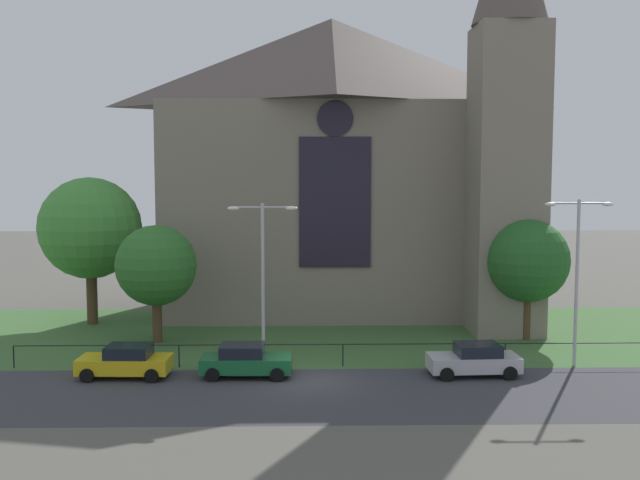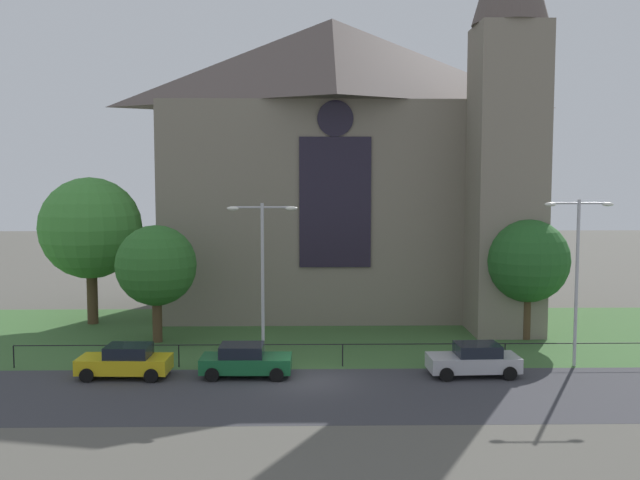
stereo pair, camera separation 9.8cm
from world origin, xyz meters
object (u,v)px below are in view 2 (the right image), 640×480
Objects in this scene: parked_car_yellow at (125,361)px; parked_car_silver at (474,360)px; tree_right_near at (528,261)px; parked_car_green at (245,361)px; streetlamp_far at (577,260)px; church_building at (343,162)px; streetlamp_near at (263,263)px; tree_left_far at (90,228)px; tree_left_near at (156,266)px.

parked_car_silver is at bearing -177.95° from parked_car_yellow.
tree_right_near is 1.63× the size of parked_car_green.
streetlamp_far reaches higher than parked_car_yellow.
parked_car_silver is (-4.73, -7.52, -3.77)m from tree_right_near.
church_building is 3.24× the size of streetlamp_near.
tree_left_far is at bearing 169.43° from tree_right_near.
tree_left_near is at bearing -45.33° from tree_left_far.
tree_left_near is 0.96× the size of tree_right_near.
tree_left_far reaches higher than tree_right_near.
streetlamp_far is at bearing -165.47° from parked_car_silver.
streetlamp_near is at bearing -43.29° from tree_left_far.
streetlamp_near reaches higher than parked_car_green.
parked_car_silver is at bearing -23.90° from tree_left_near.
parked_car_green is 0.99× the size of parked_car_silver.
streetlamp_near is 15.32m from streetlamp_far.
parked_car_yellow is at bearing -160.40° from tree_right_near.
streetlamp_near is 11.01m from parked_car_silver.
tree_right_near is 15.84m from streetlamp_near.
streetlamp_near is 1.89× the size of parked_car_green.
streetlamp_near is at bearing -163.54° from parked_car_yellow.
tree_right_near is at bearing 0.87° from tree_left_near.
parked_car_silver is at bearing -30.10° from tree_left_far.
tree_right_near is at bearing -42.56° from church_building.
church_building is 17.17m from tree_left_far.
streetlamp_near is 0.98× the size of streetlamp_far.
tree_left_far reaches higher than streetlamp_far.
streetlamp_far reaches higher than tree_right_near.
church_building is 16.61m from streetlamp_near.
tree_right_near reaches higher than parked_car_green.
streetlamp_far is at bearing 0.00° from streetlamp_near.
tree_right_near is 5.95m from streetlamp_far.
tree_left_far reaches higher than streetlamp_near.
tree_right_near reaches higher than parked_car_silver.
streetlamp_near reaches higher than tree_right_near.
streetlamp_far reaches higher than parked_car_silver.
streetlamp_far is at bearing 6.86° from parked_car_green.
streetlamp_far is at bearing -54.77° from church_building.
church_building is at bearing -121.10° from parked_car_yellow.
church_building is 3.17× the size of streetlamp_far.
parked_car_green is (-5.41, -16.67, -9.53)m from church_building.
tree_left_far is 28.81m from streetlamp_far.
church_building reaches higher than parked_car_green.
tree_left_near is at bearing 165.57° from streetlamp_far.
tree_left_far is 14.37m from parked_car_yellow.
tree_right_near is 22.60m from parked_car_yellow.
tree_left_near reaches higher than parked_car_yellow.
parked_car_yellow is (-6.30, -1.60, -4.38)m from streetlamp_near.
parked_car_yellow is 16.27m from parked_car_silver.
streetlamp_far is 16.75m from parked_car_green.
parked_car_green is at bearing -49.15° from tree_left_far.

